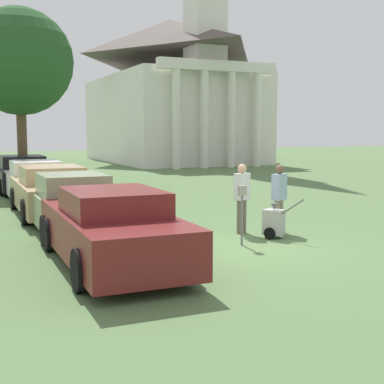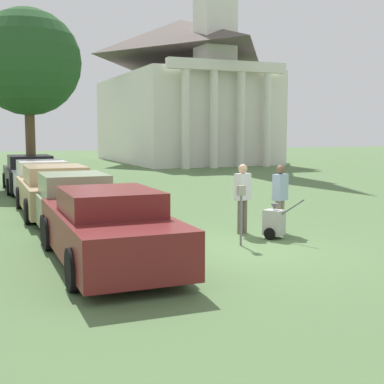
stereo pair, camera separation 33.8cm
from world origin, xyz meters
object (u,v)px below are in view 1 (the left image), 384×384
object	(u,v)px
person_supervisor	(279,194)
parking_meter	(242,204)
equipment_cart	(274,222)
parked_car_black	(22,175)
parked_car_sage	(72,205)
parked_car_tan	(51,192)
parked_car_white	(35,182)
person_worker	(242,194)
parked_car_maroon	(111,228)
church	(172,86)

from	to	relation	value
person_supervisor	parking_meter	bearing A→B (deg)	3.30
person_supervisor	equipment_cart	xyz separation A→B (m)	(-0.50, -0.55, -0.58)
person_supervisor	parked_car_black	bearing A→B (deg)	-96.63
parked_car_sage	person_supervisor	bearing A→B (deg)	-24.52
parked_car_tan	parked_car_black	distance (m)	7.19
parked_car_white	equipment_cart	size ratio (longest dim) A/B	5.13
parked_car_black	person_worker	xyz separation A→B (m)	(3.83, -12.17, 0.29)
parking_meter	equipment_cart	xyz separation A→B (m)	(1.10, 0.40, -0.55)
parked_car_tan	person_supervisor	xyz separation A→B (m)	(4.73, -5.28, 0.26)
parked_car_white	parked_car_maroon	bearing A→B (deg)	-89.20
parked_car_tan	parked_car_white	xyz separation A→B (m)	(-0.00, 3.38, -0.02)
parked_car_white	person_worker	world-z (taller)	person_worker
parked_car_white	parking_meter	size ratio (longest dim) A/B	3.79
parked_car_white	parked_car_black	bearing A→B (deg)	90.81
parked_car_white	parked_car_black	xyz separation A→B (m)	(-0.00, 3.81, 0.01)
parked_car_sage	church	xyz separation A→B (m)	(14.15, 28.01, 5.58)
parked_car_maroon	parked_car_tan	bearing A→B (deg)	90.80
parked_car_sage	parked_car_black	xyz separation A→B (m)	(-0.00, 10.23, 0.01)
parked_car_white	person_worker	bearing A→B (deg)	-64.61
parking_meter	person_worker	xyz separation A→B (m)	(0.70, 1.25, 0.05)
parked_car_white	church	bearing A→B (deg)	57.54
parked_car_maroon	parked_car_sage	size ratio (longest dim) A/B	1.08
parked_car_sage	parked_car_white	distance (m)	6.43
parked_car_white	person_supervisor	bearing A→B (deg)	-60.58
parking_meter	person_supervisor	size ratio (longest dim) A/B	0.79
parked_car_black	church	distance (m)	23.39
person_supervisor	equipment_cart	world-z (taller)	person_supervisor
parked_car_white	parked_car_sage	bearing A→B (deg)	-89.20
parked_car_maroon	parking_meter	world-z (taller)	parked_car_maroon
parked_car_maroon	person_worker	size ratio (longest dim) A/B	2.95
parked_car_sage	equipment_cart	xyz separation A→B (m)	(4.22, -2.79, -0.30)
parking_meter	person_supervisor	distance (m)	1.86
equipment_cart	church	bearing A→B (deg)	41.76
church	equipment_cart	bearing A→B (deg)	-107.87
parked_car_black	church	world-z (taller)	church
parking_meter	person_worker	distance (m)	1.44
parked_car_maroon	equipment_cart	xyz separation A→B (m)	(4.22, 0.87, -0.31)
parked_car_white	parking_meter	distance (m)	10.11
equipment_cart	church	distance (m)	32.89
parked_car_maroon	parked_car_sage	xyz separation A→B (m)	(-0.00, 3.66, -0.01)
parked_car_maroon	church	size ratio (longest dim) A/B	0.20
parked_car_sage	parking_meter	size ratio (longest dim) A/B	3.51
parked_car_tan	equipment_cart	bearing A→B (deg)	-53.29
parked_car_sage	parked_car_tan	distance (m)	3.04
parked_car_tan	person_worker	xyz separation A→B (m)	(3.83, -4.98, 0.28)
parked_car_maroon	parked_car_white	size ratio (longest dim) A/B	1.00
parked_car_tan	equipment_cart	xyz separation A→B (m)	(4.22, -5.83, -0.32)
parked_car_sage	equipment_cart	world-z (taller)	parked_car_sage
parked_car_tan	church	bearing A→B (deg)	61.25
parked_car_maroon	parked_car_black	xyz separation A→B (m)	(-0.00, 13.89, 0.00)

